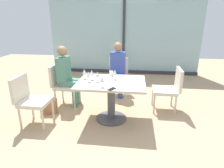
% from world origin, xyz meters
% --- Properties ---
extents(ground_plane, '(12.00, 12.00, 0.00)m').
position_xyz_m(ground_plane, '(0.00, 0.00, 0.00)').
color(ground_plane, tan).
extents(window_wall_backdrop, '(4.85, 0.10, 2.70)m').
position_xyz_m(window_wall_backdrop, '(0.00, 3.20, 1.21)').
color(window_wall_backdrop, '#93B7BC').
rests_on(window_wall_backdrop, ground_plane).
extents(dining_table_main, '(1.17, 0.89, 0.73)m').
position_xyz_m(dining_table_main, '(0.00, 0.00, 0.54)').
color(dining_table_main, '#BCB29E').
rests_on(dining_table_main, ground_plane).
extents(chair_far_left, '(0.50, 0.46, 0.87)m').
position_xyz_m(chair_far_left, '(-1.10, 0.50, 0.50)').
color(chair_far_left, beige).
rests_on(chair_far_left, ground_plane).
extents(chair_near_window, '(0.46, 0.51, 0.87)m').
position_xyz_m(chair_near_window, '(0.00, 1.27, 0.50)').
color(chair_near_window, beige).
rests_on(chair_near_window, ground_plane).
extents(chair_far_right, '(0.50, 0.46, 0.87)m').
position_xyz_m(chair_far_right, '(1.10, 0.50, 0.50)').
color(chair_far_right, beige).
rests_on(chair_far_right, ground_plane).
extents(chair_side_end, '(0.50, 0.46, 0.87)m').
position_xyz_m(chair_side_end, '(-1.36, -0.33, 0.50)').
color(chair_side_end, beige).
rests_on(chair_side_end, ground_plane).
extents(person_far_left, '(0.39, 0.34, 1.26)m').
position_xyz_m(person_far_left, '(-0.99, 0.50, 0.70)').
color(person_far_left, '#4C7F6B').
rests_on(person_far_left, ground_plane).
extents(person_near_window, '(0.34, 0.39, 1.26)m').
position_xyz_m(person_near_window, '(-0.00, 1.16, 0.70)').
color(person_near_window, '#384C9E').
rests_on(person_near_window, ground_plane).
extents(wine_glass_0, '(0.07, 0.07, 0.18)m').
position_xyz_m(wine_glass_0, '(-0.39, -0.05, 0.86)').
color(wine_glass_0, silver).
rests_on(wine_glass_0, dining_table_main).
extents(wine_glass_1, '(0.07, 0.07, 0.18)m').
position_xyz_m(wine_glass_1, '(-0.50, 0.10, 0.86)').
color(wine_glass_1, silver).
rests_on(wine_glass_1, dining_table_main).
extents(wine_glass_2, '(0.07, 0.07, 0.18)m').
position_xyz_m(wine_glass_2, '(-0.11, -0.30, 0.86)').
color(wine_glass_2, silver).
rests_on(wine_glass_2, dining_table_main).
extents(wine_glass_3, '(0.07, 0.07, 0.18)m').
position_xyz_m(wine_glass_3, '(-0.23, -0.04, 0.86)').
color(wine_glass_3, silver).
rests_on(wine_glass_3, dining_table_main).
extents(wine_glass_4, '(0.07, 0.07, 0.18)m').
position_xyz_m(wine_glass_4, '(-0.36, 0.06, 0.86)').
color(wine_glass_4, silver).
rests_on(wine_glass_4, dining_table_main).
extents(wine_glass_5, '(0.07, 0.07, 0.18)m').
position_xyz_m(wine_glass_5, '(0.05, 0.13, 0.86)').
color(wine_glass_5, silver).
rests_on(wine_glass_5, dining_table_main).
extents(coffee_cup, '(0.08, 0.08, 0.09)m').
position_xyz_m(coffee_cup, '(-0.04, 0.35, 0.78)').
color(coffee_cup, white).
rests_on(coffee_cup, dining_table_main).
extents(cell_phone_on_table, '(0.14, 0.16, 0.01)m').
position_xyz_m(cell_phone_on_table, '(0.06, -0.37, 0.73)').
color(cell_phone_on_table, black).
rests_on(cell_phone_on_table, dining_table_main).
extents(handbag_0, '(0.32, 0.21, 0.28)m').
position_xyz_m(handbag_0, '(-1.25, 0.08, 0.14)').
color(handbag_0, '#A3704C').
rests_on(handbag_0, ground_plane).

